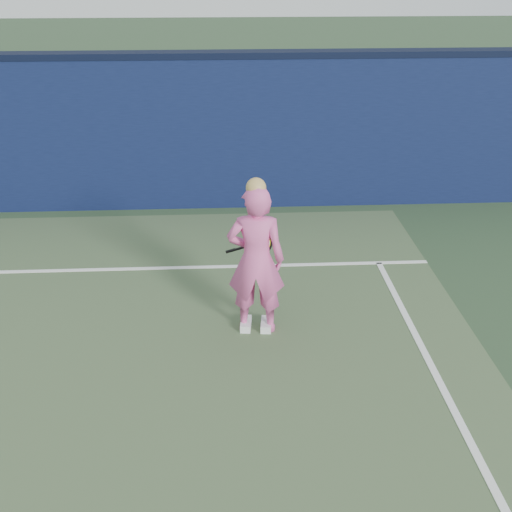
{
  "coord_description": "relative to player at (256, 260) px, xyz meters",
  "views": [
    {
      "loc": [
        2.59,
        -4.13,
        4.1
      ],
      "look_at": [
        2.95,
        2.37,
        0.96
      ],
      "focal_mm": 45.0,
      "sensor_mm": 36.0,
      "label": 1
    }
  ],
  "objects": [
    {
      "name": "backstop_wall",
      "position": [
        -2.95,
        4.13,
        0.34
      ],
      "size": [
        24.0,
        0.4,
        2.5
      ],
      "primitive_type": "cube",
      "color": "#0C1435",
      "rests_on": "ground"
    },
    {
      "name": "wall_cap",
      "position": [
        -2.95,
        4.13,
        1.64
      ],
      "size": [
        24.0,
        0.42,
        0.1
      ],
      "primitive_type": "cube",
      "color": "black",
      "rests_on": "backstop_wall"
    },
    {
      "name": "player",
      "position": [
        0.0,
        0.0,
        0.0
      ],
      "size": [
        0.7,
        0.5,
        1.88
      ],
      "rotation": [
        0.0,
        0.0,
        3.03
      ],
      "color": "#E1579E",
      "rests_on": "ground"
    },
    {
      "name": "racket",
      "position": [
        0.05,
        0.45,
        -0.01
      ],
      "size": [
        0.58,
        0.13,
        0.31
      ],
      "rotation": [
        0.0,
        0.0,
        -0.08
      ],
      "color": "black",
      "rests_on": "ground"
    }
  ]
}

